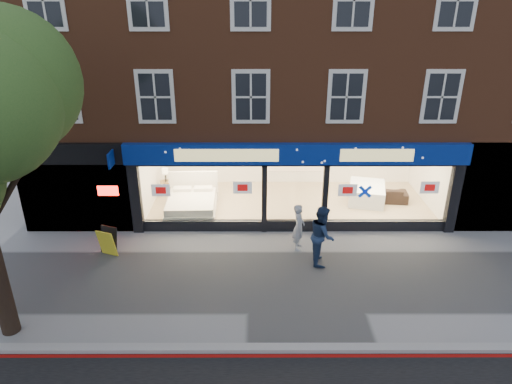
{
  "coord_description": "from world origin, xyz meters",
  "views": [
    {
      "loc": [
        -1.36,
        -11.32,
        7.79
      ],
      "look_at": [
        -1.34,
        2.5,
        1.75
      ],
      "focal_mm": 32.0,
      "sensor_mm": 36.0,
      "label": 1
    }
  ],
  "objects_px": {
    "display_bed": "(192,204)",
    "a_board": "(108,242)",
    "pedestrian_grey": "(299,227)",
    "pedestrian_blue": "(322,235)",
    "mattress_stack": "(367,193)",
    "sofa": "(381,194)"
  },
  "relations": [
    {
      "from": "mattress_stack",
      "to": "pedestrian_grey",
      "type": "relative_size",
      "value": 1.25
    },
    {
      "from": "a_board",
      "to": "mattress_stack",
      "type": "bearing_deg",
      "value": 43.93
    },
    {
      "from": "display_bed",
      "to": "mattress_stack",
      "type": "height_order",
      "value": "display_bed"
    },
    {
      "from": "mattress_stack",
      "to": "display_bed",
      "type": "bearing_deg",
      "value": -171.34
    },
    {
      "from": "mattress_stack",
      "to": "sofa",
      "type": "xyz_separation_m",
      "value": [
        0.6,
        0.02,
        -0.04
      ]
    },
    {
      "from": "a_board",
      "to": "pedestrian_blue",
      "type": "bearing_deg",
      "value": 16.99
    },
    {
      "from": "display_bed",
      "to": "pedestrian_blue",
      "type": "height_order",
      "value": "pedestrian_blue"
    },
    {
      "from": "a_board",
      "to": "pedestrian_blue",
      "type": "relative_size",
      "value": 0.49
    },
    {
      "from": "a_board",
      "to": "display_bed",
      "type": "bearing_deg",
      "value": 71.94
    },
    {
      "from": "display_bed",
      "to": "pedestrian_grey",
      "type": "xyz_separation_m",
      "value": [
        3.83,
        -2.5,
        0.33
      ]
    },
    {
      "from": "display_bed",
      "to": "mattress_stack",
      "type": "xyz_separation_m",
      "value": [
        6.88,
        1.05,
        -0.02
      ]
    },
    {
      "from": "a_board",
      "to": "pedestrian_grey",
      "type": "xyz_separation_m",
      "value": [
        6.16,
        0.4,
        0.32
      ]
    },
    {
      "from": "sofa",
      "to": "pedestrian_grey",
      "type": "bearing_deg",
      "value": 50.16
    },
    {
      "from": "pedestrian_blue",
      "to": "pedestrian_grey",
      "type": "bearing_deg",
      "value": 40.02
    },
    {
      "from": "display_bed",
      "to": "a_board",
      "type": "relative_size",
      "value": 2.49
    },
    {
      "from": "display_bed",
      "to": "a_board",
      "type": "xyz_separation_m",
      "value": [
        -2.33,
        -2.89,
        0.01
      ]
    },
    {
      "from": "mattress_stack",
      "to": "a_board",
      "type": "distance_m",
      "value": 10.01
    },
    {
      "from": "sofa",
      "to": "pedestrian_blue",
      "type": "xyz_separation_m",
      "value": [
        -3.0,
        -4.41,
        0.56
      ]
    },
    {
      "from": "pedestrian_grey",
      "to": "pedestrian_blue",
      "type": "bearing_deg",
      "value": -131.57
    },
    {
      "from": "display_bed",
      "to": "pedestrian_blue",
      "type": "relative_size",
      "value": 1.22
    },
    {
      "from": "pedestrian_grey",
      "to": "display_bed",
      "type": "bearing_deg",
      "value": 68.02
    },
    {
      "from": "mattress_stack",
      "to": "sofa",
      "type": "height_order",
      "value": "mattress_stack"
    }
  ]
}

